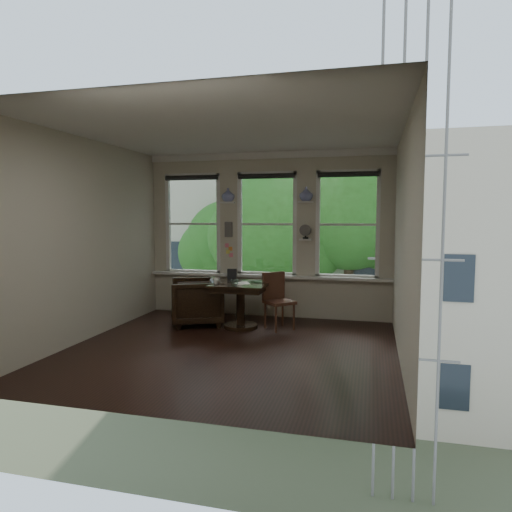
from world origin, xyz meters
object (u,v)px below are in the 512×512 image
(armchair_left, at_px, (197,302))
(mug, at_px, (216,281))
(side_chair_right, at_px, (279,302))
(laptop, at_px, (257,282))
(table, at_px, (241,305))

(armchair_left, bearing_deg, mug, 35.20)
(armchair_left, relative_size, side_chair_right, 0.94)
(armchair_left, relative_size, mug, 9.07)
(laptop, height_order, mug, mug)
(table, height_order, laptop, laptop)
(armchair_left, bearing_deg, laptop, 68.65)
(armchair_left, distance_m, side_chair_right, 1.43)
(armchair_left, distance_m, mug, 0.65)
(table, xyz_separation_m, mug, (-0.35, -0.22, 0.42))
(table, bearing_deg, side_chair_right, 5.75)
(armchair_left, distance_m, laptop, 1.11)
(laptop, bearing_deg, armchair_left, -158.81)
(armchair_left, height_order, mug, mug)
(table, bearing_deg, armchair_left, 176.88)
(armchair_left, bearing_deg, table, 63.46)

